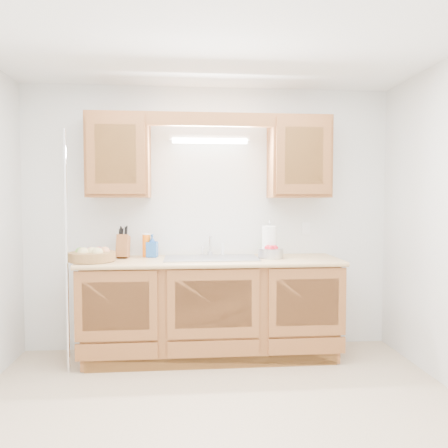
{
  "coord_description": "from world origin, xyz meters",
  "views": [
    {
      "loc": [
        -0.22,
        -2.7,
        1.42
      ],
      "look_at": [
        0.08,
        0.85,
        1.23
      ],
      "focal_mm": 35.0,
      "sensor_mm": 36.0,
      "label": 1
    }
  ],
  "objects": [
    {
      "name": "room",
      "position": [
        0.0,
        0.0,
        1.25
      ],
      "size": [
        3.52,
        3.5,
        2.5
      ],
      "color": "#C6AC8F",
      "rests_on": "ground"
    },
    {
      "name": "base_cabinets",
      "position": [
        0.0,
        1.2,
        0.44
      ],
      "size": [
        2.2,
        0.6,
        0.86
      ],
      "primitive_type": "cube",
      "color": "#94562B",
      "rests_on": "ground"
    },
    {
      "name": "countertop",
      "position": [
        0.0,
        1.19,
        0.88
      ],
      "size": [
        2.3,
        0.63,
        0.04
      ],
      "primitive_type": "cube",
      "color": "tan",
      "rests_on": "base_cabinets"
    },
    {
      "name": "upper_cabinet_left",
      "position": [
        -0.83,
        1.33,
        1.83
      ],
      "size": [
        0.55,
        0.33,
        0.75
      ],
      "primitive_type": "cube",
      "color": "#94562B",
      "rests_on": "room"
    },
    {
      "name": "upper_cabinet_right",
      "position": [
        0.83,
        1.33,
        1.83
      ],
      "size": [
        0.55,
        0.33,
        0.75
      ],
      "primitive_type": "cube",
      "color": "#94562B",
      "rests_on": "room"
    },
    {
      "name": "valance",
      "position": [
        0.0,
        1.19,
        2.14
      ],
      "size": [
        2.2,
        0.05,
        0.12
      ],
      "primitive_type": "cube",
      "color": "#94562B",
      "rests_on": "room"
    },
    {
      "name": "fluorescent_fixture",
      "position": [
        0.0,
        1.42,
        2.0
      ],
      "size": [
        0.76,
        0.08,
        0.08
      ],
      "color": "white",
      "rests_on": "room"
    },
    {
      "name": "sink",
      "position": [
        0.0,
        1.21,
        0.83
      ],
      "size": [
        0.84,
        0.46,
        0.36
      ],
      "color": "#9E9EA3",
      "rests_on": "countertop"
    },
    {
      "name": "wire_shelf_pole",
      "position": [
        -1.2,
        0.94,
        1.0
      ],
      "size": [
        0.03,
        0.03,
        2.0
      ],
      "primitive_type": "cylinder",
      "color": "silver",
      "rests_on": "ground"
    },
    {
      "name": "outlet_plate",
      "position": [
        0.95,
        1.49,
        1.15
      ],
      "size": [
        0.08,
        0.01,
        0.12
      ],
      "primitive_type": "cube",
      "color": "white",
      "rests_on": "room"
    },
    {
      "name": "fruit_basket",
      "position": [
        -1.03,
        1.1,
        0.95
      ],
      "size": [
        0.47,
        0.47,
        0.12
      ],
      "rotation": [
        0.0,
        0.0,
        0.22
      ],
      "color": "#A47A42",
      "rests_on": "countertop"
    },
    {
      "name": "knife_block",
      "position": [
        -0.8,
        1.32,
        1.01
      ],
      "size": [
        0.12,
        0.18,
        0.3
      ],
      "rotation": [
        0.0,
        0.0,
        -0.09
      ],
      "color": "#94562B",
      "rests_on": "countertop"
    },
    {
      "name": "orange_canister",
      "position": [
        -0.59,
        1.37,
        1.01
      ],
      "size": [
        0.09,
        0.09,
        0.22
      ],
      "rotation": [
        0.0,
        0.0,
        0.25
      ],
      "color": "orange",
      "rests_on": "countertop"
    },
    {
      "name": "soap_bottle",
      "position": [
        -0.54,
        1.35,
        1.01
      ],
      "size": [
        0.11,
        0.11,
        0.21
      ],
      "primitive_type": "imported",
      "rotation": [
        0.0,
        0.0,
        -0.17
      ],
      "color": "#235AAF",
      "rests_on": "countertop"
    },
    {
      "name": "sponge",
      "position": [
        0.54,
        1.44,
        0.91
      ],
      "size": [
        0.13,
        0.11,
        0.02
      ],
      "rotation": [
        0.0,
        0.0,
        -0.29
      ],
      "color": "#CC333F",
      "rests_on": "countertop"
    },
    {
      "name": "paper_towel",
      "position": [
        0.54,
        1.26,
        1.04
      ],
      "size": [
        0.16,
        0.16,
        0.34
      ],
      "rotation": [
        0.0,
        0.0,
        -0.18
      ],
      "color": "silver",
      "rests_on": "countertop"
    },
    {
      "name": "apple_bowl",
      "position": [
        0.54,
        1.19,
        0.95
      ],
      "size": [
        0.24,
        0.24,
        0.12
      ],
      "rotation": [
        0.0,
        0.0,
        0.04
      ],
      "color": "silver",
      "rests_on": "countertop"
    }
  ]
}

